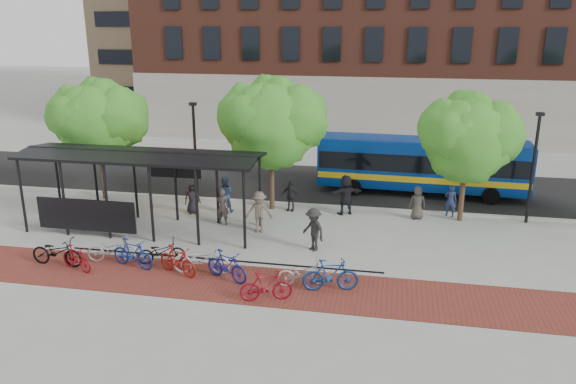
% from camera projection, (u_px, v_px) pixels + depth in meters
% --- Properties ---
extents(ground, '(160.00, 160.00, 0.00)m').
position_uv_depth(ground, '(323.00, 237.00, 24.27)').
color(ground, '#9E9E99').
rests_on(ground, ground).
extents(asphalt_street, '(160.00, 8.00, 0.01)m').
position_uv_depth(asphalt_street, '(342.00, 185.00, 31.77)').
color(asphalt_street, black).
rests_on(asphalt_street, ground).
extents(curb, '(160.00, 0.25, 0.12)m').
position_uv_depth(curb, '(334.00, 207.00, 28.00)').
color(curb, '#B7B7B2').
rests_on(curb, ground).
extents(brick_strip, '(24.00, 3.00, 0.01)m').
position_uv_depth(brick_strip, '(249.00, 284.00, 19.94)').
color(brick_strip, maroon).
rests_on(brick_strip, ground).
extents(bike_rack_rail, '(12.00, 0.05, 0.95)m').
position_uv_depth(bike_rack_rail, '(222.00, 271.00, 21.02)').
color(bike_rack_rail, black).
rests_on(bike_rack_rail, ground).
extents(building_brick, '(55.00, 14.00, 20.00)m').
position_uv_depth(building_brick, '(495.00, 6.00, 43.90)').
color(building_brick, brown).
rests_on(building_brick, ground).
extents(bus_shelter, '(10.60, 3.07, 3.60)m').
position_uv_depth(bus_shelter, '(138.00, 164.00, 24.40)').
color(bus_shelter, black).
rests_on(bus_shelter, ground).
extents(tree_a, '(4.90, 4.00, 6.18)m').
position_uv_depth(tree_a, '(99.00, 118.00, 28.31)').
color(tree_a, '#382619').
rests_on(tree_a, ground).
extents(tree_b, '(5.15, 4.20, 6.47)m').
position_uv_depth(tree_b, '(274.00, 120.00, 26.62)').
color(tree_b, '#382619').
rests_on(tree_b, ground).
extents(tree_c, '(4.66, 3.80, 5.92)m').
position_uv_depth(tree_c, '(470.00, 135.00, 25.11)').
color(tree_c, '#382619').
rests_on(tree_c, ground).
extents(lamp_post_left, '(0.35, 0.20, 5.12)m').
position_uv_depth(lamp_post_left, '(195.00, 150.00, 28.10)').
color(lamp_post_left, black).
rests_on(lamp_post_left, ground).
extents(lamp_post_right, '(0.35, 0.20, 5.12)m').
position_uv_depth(lamp_post_right, '(533.00, 165.00, 25.21)').
color(lamp_post_right, black).
rests_on(lamp_post_right, ground).
extents(bus, '(11.02, 2.92, 2.95)m').
position_uv_depth(bus, '(422.00, 163.00, 29.91)').
color(bus, navy).
rests_on(bus, ground).
extents(bike_0, '(2.14, 0.83, 1.11)m').
position_uv_depth(bike_0, '(57.00, 252.00, 21.33)').
color(bike_0, black).
rests_on(bike_0, ground).
extents(bike_1, '(1.66, 1.04, 0.97)m').
position_uv_depth(bike_1, '(76.00, 258.00, 20.95)').
color(bike_1, maroon).
rests_on(bike_1, ground).
extents(bike_2, '(2.05, 1.06, 1.03)m').
position_uv_depth(bike_2, '(112.00, 249.00, 21.69)').
color(bike_2, '#969698').
rests_on(bike_2, ground).
extents(bike_3, '(1.95, 1.03, 1.13)m').
position_uv_depth(bike_3, '(133.00, 253.00, 21.17)').
color(bike_3, navy).
rests_on(bike_3, ground).
extents(bike_4, '(1.91, 1.25, 0.95)m').
position_uv_depth(bike_4, '(161.00, 252.00, 21.56)').
color(bike_4, black).
rests_on(bike_4, ground).
extents(bike_5, '(1.87, 1.22, 1.09)m').
position_uv_depth(bike_5, '(177.00, 260.00, 20.60)').
color(bike_5, '#9D180E').
rests_on(bike_5, ground).
extents(bike_6, '(2.21, 1.00, 1.12)m').
position_uv_depth(bike_6, '(201.00, 259.00, 20.66)').
color(bike_6, '#B0B0B2').
rests_on(bike_6, ground).
extents(bike_7, '(1.91, 1.26, 1.12)m').
position_uv_depth(bike_7, '(227.00, 266.00, 20.13)').
color(bike_7, navy).
rests_on(bike_7, ground).
extents(bike_9, '(1.84, 1.01, 1.06)m').
position_uv_depth(bike_9, '(266.00, 286.00, 18.66)').
color(bike_9, maroon).
rests_on(bike_9, ground).
extents(bike_10, '(1.97, 1.16, 0.98)m').
position_uv_depth(bike_10, '(303.00, 273.00, 19.72)').
color(bike_10, '#9E9DA0').
rests_on(bike_10, ground).
extents(bike_11, '(2.02, 0.98, 1.17)m').
position_uv_depth(bike_11, '(331.00, 275.00, 19.33)').
color(bike_11, navy).
rests_on(bike_11, ground).
extents(pedestrian_0, '(0.90, 0.80, 1.55)m').
position_uv_depth(pedestrian_0, '(192.00, 198.00, 27.05)').
color(pedestrian_0, black).
rests_on(pedestrian_0, ground).
extents(pedestrian_1, '(0.65, 0.47, 1.69)m').
position_uv_depth(pedestrian_1, '(223.00, 207.00, 25.55)').
color(pedestrian_1, '#3E3532').
rests_on(pedestrian_1, ground).
extents(pedestrian_2, '(1.04, 0.92, 1.78)m').
position_uv_depth(pedestrian_2, '(224.00, 194.00, 27.17)').
color(pedestrian_2, '#223650').
rests_on(pedestrian_2, ground).
extents(pedestrian_3, '(1.29, 0.85, 1.87)m').
position_uv_depth(pedestrian_3, '(259.00, 212.00, 24.58)').
color(pedestrian_3, brown).
rests_on(pedestrian_3, ground).
extents(pedestrian_4, '(0.93, 0.47, 1.53)m').
position_uv_depth(pedestrian_4, '(290.00, 196.00, 27.42)').
color(pedestrian_4, black).
rests_on(pedestrian_4, ground).
extents(pedestrian_5, '(1.87, 1.35, 1.95)m').
position_uv_depth(pedestrian_5, '(346.00, 195.00, 26.85)').
color(pedestrian_5, black).
rests_on(pedestrian_5, ground).
extents(pedestrian_6, '(0.86, 0.65, 1.58)m').
position_uv_depth(pedestrian_6, '(417.00, 203.00, 26.27)').
color(pedestrian_6, '#3E3631').
rests_on(pedestrian_6, ground).
extents(pedestrian_7, '(0.61, 0.45, 1.56)m').
position_uv_depth(pedestrian_7, '(451.00, 201.00, 26.60)').
color(pedestrian_7, navy).
rests_on(pedestrian_7, ground).
extents(pedestrian_9, '(1.31, 1.27, 1.80)m').
position_uv_depth(pedestrian_9, '(313.00, 230.00, 22.64)').
color(pedestrian_9, black).
rests_on(pedestrian_9, ground).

